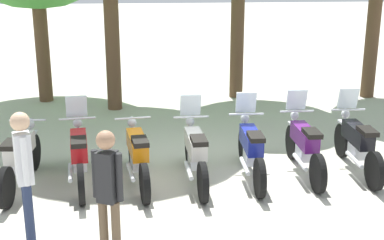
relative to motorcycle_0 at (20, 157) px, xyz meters
name	(u,v)px	position (x,y,z in m)	size (l,w,h in m)	color
ground_plane	(195,179)	(2.87, 0.03, -0.50)	(80.00, 80.00, 0.00)	#BCB7A8
motorcycle_0	(20,157)	(0.00, 0.00, 0.00)	(0.62, 2.19, 0.99)	black
motorcycle_1	(79,154)	(0.95, 0.03, 0.01)	(0.62, 2.19, 1.37)	black
motorcycle_2	(137,155)	(1.91, -0.05, 0.00)	(0.62, 2.18, 0.99)	black
motorcycle_3	(195,152)	(2.86, -0.07, 0.01)	(0.62, 2.19, 1.37)	black
motorcycle_4	(251,149)	(3.82, 0.02, 0.01)	(0.62, 2.19, 1.37)	black
motorcycle_5	(304,145)	(4.78, 0.11, 0.01)	(0.62, 2.19, 1.37)	black
motorcycle_6	(357,143)	(5.73, 0.13, 0.01)	(0.62, 2.19, 1.37)	black
person_0	(108,188)	(1.58, -2.51, 0.50)	(0.39, 0.30, 1.71)	brown
person_1	(24,169)	(0.52, -1.99, 0.57)	(0.30, 0.40, 1.81)	#232D4C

